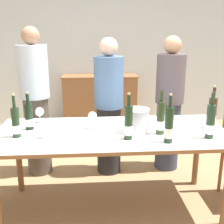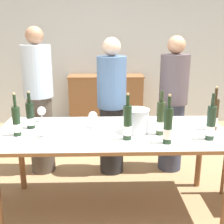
% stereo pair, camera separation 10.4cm
% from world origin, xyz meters
% --- Properties ---
extents(ground_plane, '(12.00, 12.00, 0.00)m').
position_xyz_m(ground_plane, '(0.00, 0.00, 0.00)').
color(ground_plane, '#A37F56').
extents(back_wall, '(8.00, 0.10, 2.80)m').
position_xyz_m(back_wall, '(0.00, 2.69, 1.40)').
color(back_wall, silver).
rests_on(back_wall, ground_plane).
extents(sideboard_cabinet, '(1.28, 0.46, 0.92)m').
position_xyz_m(sideboard_cabinet, '(-0.04, 2.40, 0.46)').
color(sideboard_cabinet, brown).
rests_on(sideboard_cabinet, ground_plane).
extents(dining_table, '(2.08, 0.90, 0.77)m').
position_xyz_m(dining_table, '(0.00, 0.00, 0.70)').
color(dining_table, brown).
rests_on(dining_table, ground_plane).
extents(ice_bucket, '(0.22, 0.22, 0.21)m').
position_xyz_m(ice_bucket, '(0.22, -0.03, 0.88)').
color(ice_bucket, silver).
rests_on(ice_bucket, dining_table).
extents(wine_bottle_0, '(0.07, 0.07, 0.35)m').
position_xyz_m(wine_bottle_0, '(-0.75, 0.11, 0.89)').
color(wine_bottle_0, black).
rests_on(wine_bottle_0, dining_table).
extents(wine_bottle_1, '(0.07, 0.07, 0.38)m').
position_xyz_m(wine_bottle_1, '(0.41, -0.09, 0.91)').
color(wine_bottle_1, '#28381E').
rests_on(wine_bottle_1, dining_table).
extents(wine_bottle_2, '(0.07, 0.07, 0.40)m').
position_xyz_m(wine_bottle_2, '(0.92, 0.02, 0.91)').
color(wine_bottle_2, '#332314').
rests_on(wine_bottle_2, dining_table).
extents(wine_bottle_3, '(0.07, 0.07, 0.37)m').
position_xyz_m(wine_bottle_3, '(-0.81, -0.08, 0.89)').
color(wine_bottle_3, black).
rests_on(wine_bottle_3, dining_table).
extents(wine_bottle_4, '(0.07, 0.07, 0.39)m').
position_xyz_m(wine_bottle_4, '(0.12, -0.20, 0.91)').
color(wine_bottle_4, black).
rests_on(wine_bottle_4, dining_table).
extents(wine_bottle_5, '(0.07, 0.07, 0.40)m').
position_xyz_m(wine_bottle_5, '(0.43, -0.29, 0.91)').
color(wine_bottle_5, black).
rests_on(wine_bottle_5, dining_table).
extents(wine_bottle_6, '(0.07, 0.07, 0.39)m').
position_xyz_m(wine_bottle_6, '(0.80, -0.22, 0.90)').
color(wine_bottle_6, '#1E3323').
rests_on(wine_bottle_6, dining_table).
extents(wine_glass_0, '(0.08, 0.08, 0.16)m').
position_xyz_m(wine_glass_0, '(-0.17, 0.09, 0.88)').
color(wine_glass_0, white).
rests_on(wine_glass_0, dining_table).
extents(wine_glass_1, '(0.08, 0.08, 0.14)m').
position_xyz_m(wine_glass_1, '(0.28, 0.27, 0.87)').
color(wine_glass_1, white).
rests_on(wine_glass_1, dining_table).
extents(wine_glass_2, '(0.09, 0.09, 0.15)m').
position_xyz_m(wine_glass_2, '(-0.69, 0.31, 0.87)').
color(wine_glass_2, white).
rests_on(wine_glass_2, dining_table).
extents(wine_glass_3, '(0.08, 0.08, 0.15)m').
position_xyz_m(wine_glass_3, '(-0.58, -0.13, 0.88)').
color(wine_glass_3, white).
rests_on(wine_glass_3, dining_table).
extents(person_host, '(0.33, 0.33, 1.69)m').
position_xyz_m(person_host, '(-0.81, 0.77, 0.85)').
color(person_host, '#51473D').
rests_on(person_host, ground_plane).
extents(person_guest_left, '(0.33, 0.33, 1.58)m').
position_xyz_m(person_guest_left, '(0.02, 0.73, 0.79)').
color(person_guest_left, '#262628').
rests_on(person_guest_left, ground_plane).
extents(person_guest_right, '(0.33, 0.33, 1.59)m').
position_xyz_m(person_guest_right, '(0.73, 0.78, 0.80)').
color(person_guest_right, '#383F56').
rests_on(person_guest_right, ground_plane).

